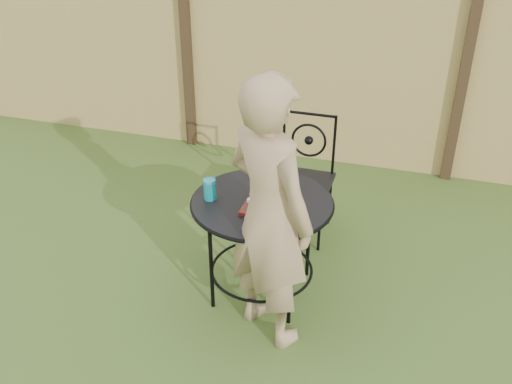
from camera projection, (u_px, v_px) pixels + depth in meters
The scene contains 9 objects.
ground at pixel (244, 290), 3.98m from camera, with size 60.00×60.00×0.00m, color #254616.
fence at pixel (317, 66), 5.33m from camera, with size 8.00×0.12×1.90m.
patio_table at pixel (262, 219), 3.70m from camera, with size 0.92×0.92×0.72m.
patio_chair at pixel (303, 174), 4.41m from camera, with size 0.46×0.46×0.95m.
diner at pixel (269, 215), 3.25m from camera, with size 0.62×0.41×1.69m, color #9D7F5A.
salad_plate at pixel (266, 206), 3.54m from camera, with size 0.27×0.27×0.02m, color #480C0A.
salad at pixel (266, 199), 3.51m from camera, with size 0.21×0.21×0.08m, color #235614.
fork at pixel (268, 181), 3.45m from camera, with size 0.01×0.01×0.18m, color silver.
drinking_glass at pixel (210, 189), 3.61m from camera, with size 0.08×0.08×0.14m, color #0D939F.
Camera 1 is at (1.02, -2.95, 2.57)m, focal length 40.00 mm.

